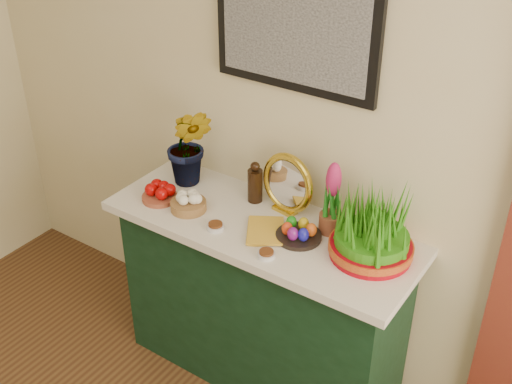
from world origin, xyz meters
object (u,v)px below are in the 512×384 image
hyacinth_green (189,133)px  mirror (287,184)px  book (247,230)px  wheatgrass_sabzeh (373,230)px  sideboard (262,304)px

hyacinth_green → mirror: hyacinth_green is taller
book → wheatgrass_sabzeh: 0.53m
sideboard → mirror: 0.62m
sideboard → book: size_ratio=6.40×
hyacinth_green → book: (0.46, -0.19, -0.25)m
sideboard → wheatgrass_sabzeh: size_ratio=3.82×
wheatgrass_sabzeh → book: bearing=-163.7°
book → wheatgrass_sabzeh: (0.50, 0.15, 0.11)m
sideboard → book: bearing=-96.7°
hyacinth_green → wheatgrass_sabzeh: size_ratio=1.55×
sideboard → wheatgrass_sabzeh: (0.49, 0.05, 0.59)m
hyacinth_green → wheatgrass_sabzeh: bearing=-22.5°
sideboard → mirror: (0.03, 0.14, 0.60)m
mirror → wheatgrass_sabzeh: 0.46m
sideboard → wheatgrass_sabzeh: bearing=5.5°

